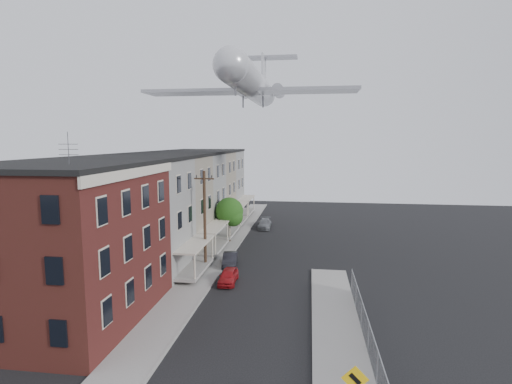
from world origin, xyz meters
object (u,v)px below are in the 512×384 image
street_tree (230,213)px  car_mid (230,259)px  car_near (228,276)px  car_far (265,224)px  airplane (252,84)px  utility_pole (205,219)px

street_tree → car_mid: (1.67, -8.59, -2.84)m
car_near → car_far: car_far is taller
car_mid → airplane: (1.13, 7.02, 16.89)m
car_far → airplane: 19.38m
utility_pole → car_mid: utility_pole is taller
car_far → street_tree: bearing=-114.0°
car_mid → car_far: (1.39, 16.53, 0.00)m
car_mid → airplane: size_ratio=0.15×
street_tree → car_far: bearing=68.9°
utility_pole → car_mid: (2.00, 1.33, -4.07)m
utility_pole → airplane: size_ratio=0.37×
car_near → street_tree: bearing=99.0°
street_tree → utility_pole: bearing=-91.9°
car_mid → car_far: 16.58m
car_mid → airplane: airplane is taller
street_tree → car_near: size_ratio=1.52×
car_near → airplane: size_ratio=0.14×
car_near → car_mid: 4.57m
utility_pole → car_far: 18.63m
utility_pole → car_mid: 4.73m
car_near → car_far: 21.03m
street_tree → airplane: bearing=-29.2°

